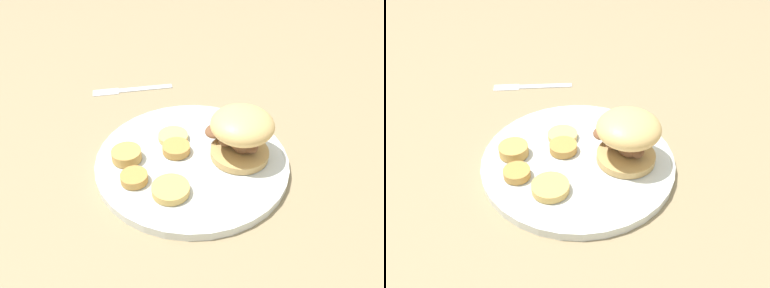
% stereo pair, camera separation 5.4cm
% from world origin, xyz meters
% --- Properties ---
extents(ground_plane, '(4.00, 4.00, 0.00)m').
position_xyz_m(ground_plane, '(0.00, 0.00, 0.00)').
color(ground_plane, '#937F5B').
extents(dinner_plate, '(0.31, 0.31, 0.02)m').
position_xyz_m(dinner_plate, '(0.00, 0.00, 0.01)').
color(dinner_plate, silver).
rests_on(dinner_plate, ground_plane).
extents(sandwich, '(0.12, 0.11, 0.08)m').
position_xyz_m(sandwich, '(0.07, 0.03, 0.06)').
color(sandwich, tan).
rests_on(sandwich, dinner_plate).
extents(potato_round_0, '(0.05, 0.05, 0.02)m').
position_xyz_m(potato_round_0, '(-0.09, -0.05, 0.02)').
color(potato_round_0, tan).
rests_on(potato_round_0, dinner_plate).
extents(potato_round_1, '(0.05, 0.05, 0.01)m').
position_xyz_m(potato_round_1, '(0.01, -0.08, 0.02)').
color(potato_round_1, tan).
rests_on(potato_round_1, dinner_plate).
extents(potato_round_2, '(0.05, 0.05, 0.01)m').
position_xyz_m(potato_round_2, '(-0.05, 0.03, 0.02)').
color(potato_round_2, '#DBB766').
rests_on(potato_round_2, dinner_plate).
extents(potato_round_3, '(0.04, 0.04, 0.01)m').
position_xyz_m(potato_round_3, '(-0.03, -0.00, 0.02)').
color(potato_round_3, '#BC8942').
rests_on(potato_round_3, dinner_plate).
extents(potato_round_4, '(0.04, 0.04, 0.01)m').
position_xyz_m(potato_round_4, '(-0.05, -0.09, 0.02)').
color(potato_round_4, '#BC8942').
rests_on(potato_round_4, dinner_plate).
extents(fork, '(0.15, 0.11, 0.00)m').
position_xyz_m(fork, '(-0.21, 0.16, 0.00)').
color(fork, silver).
rests_on(fork, ground_plane).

